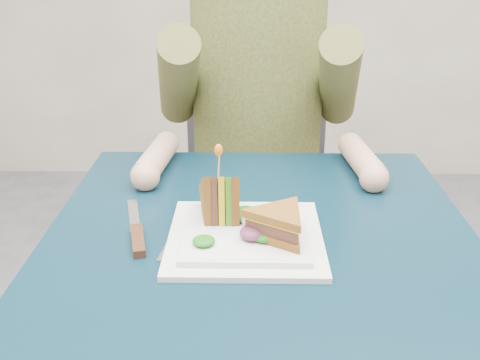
{
  "coord_description": "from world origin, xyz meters",
  "views": [
    {
      "loc": [
        -0.02,
        -0.88,
        1.2
      ],
      "look_at": [
        -0.04,
        0.0,
        0.82
      ],
      "focal_mm": 42.0,
      "sensor_mm": 36.0,
      "label": 1
    }
  ],
  "objects_px": {
    "plate": "(245,236)",
    "sandwich_flat": "(279,224)",
    "table": "(260,265)",
    "knife": "(137,235)",
    "diner": "(258,62)",
    "fork": "(175,235)",
    "chair": "(256,180)",
    "sandwich_upright": "(219,200)"
  },
  "relations": [
    {
      "from": "knife",
      "to": "plate",
      "type": "bearing_deg",
      "value": -1.05
    },
    {
      "from": "diner",
      "to": "knife",
      "type": "height_order",
      "value": "diner"
    },
    {
      "from": "fork",
      "to": "plate",
      "type": "bearing_deg",
      "value": -4.99
    },
    {
      "from": "chair",
      "to": "plate",
      "type": "bearing_deg",
      "value": -92.16
    },
    {
      "from": "chair",
      "to": "plate",
      "type": "relative_size",
      "value": 3.58
    },
    {
      "from": "table",
      "to": "sandwich_flat",
      "type": "relative_size",
      "value": 4.33
    },
    {
      "from": "table",
      "to": "sandwich_flat",
      "type": "height_order",
      "value": "sandwich_flat"
    },
    {
      "from": "table",
      "to": "sandwich_flat",
      "type": "bearing_deg",
      "value": -68.73
    },
    {
      "from": "sandwich_upright",
      "to": "knife",
      "type": "height_order",
      "value": "sandwich_upright"
    },
    {
      "from": "diner",
      "to": "sandwich_flat",
      "type": "height_order",
      "value": "diner"
    },
    {
      "from": "sandwich_flat",
      "to": "sandwich_upright",
      "type": "height_order",
      "value": "sandwich_upright"
    },
    {
      "from": "chair",
      "to": "sandwich_upright",
      "type": "relative_size",
      "value": 6.93
    },
    {
      "from": "diner",
      "to": "plate",
      "type": "distance_m",
      "value": 0.61
    },
    {
      "from": "plate",
      "to": "fork",
      "type": "bearing_deg",
      "value": 175.01
    },
    {
      "from": "diner",
      "to": "sandwich_flat",
      "type": "relative_size",
      "value": 4.3
    },
    {
      "from": "fork",
      "to": "diner",
      "type": "bearing_deg",
      "value": 75.71
    },
    {
      "from": "plate",
      "to": "sandwich_upright",
      "type": "relative_size",
      "value": 1.94
    },
    {
      "from": "table",
      "to": "sandwich_upright",
      "type": "height_order",
      "value": "sandwich_upright"
    },
    {
      "from": "table",
      "to": "plate",
      "type": "distance_m",
      "value": 0.1
    },
    {
      "from": "plate",
      "to": "knife",
      "type": "distance_m",
      "value": 0.19
    },
    {
      "from": "table",
      "to": "diner",
      "type": "height_order",
      "value": "diner"
    },
    {
      "from": "chair",
      "to": "sandwich_flat",
      "type": "distance_m",
      "value": 0.76
    },
    {
      "from": "knife",
      "to": "fork",
      "type": "bearing_deg",
      "value": 6.3
    },
    {
      "from": "diner",
      "to": "sandwich_upright",
      "type": "relative_size",
      "value": 5.55
    },
    {
      "from": "knife",
      "to": "sandwich_upright",
      "type": "bearing_deg",
      "value": 16.64
    },
    {
      "from": "sandwich_upright",
      "to": "sandwich_flat",
      "type": "bearing_deg",
      "value": -34.77
    },
    {
      "from": "plate",
      "to": "sandwich_upright",
      "type": "xyz_separation_m",
      "value": [
        -0.05,
        0.05,
        0.05
      ]
    },
    {
      "from": "chair",
      "to": "knife",
      "type": "xyz_separation_m",
      "value": [
        -0.21,
        -0.7,
        0.2
      ]
    },
    {
      "from": "table",
      "to": "knife",
      "type": "bearing_deg",
      "value": -167.89
    },
    {
      "from": "knife",
      "to": "chair",
      "type": "bearing_deg",
      "value": 73.09
    },
    {
      "from": "fork",
      "to": "sandwich_flat",
      "type": "bearing_deg",
      "value": -11.45
    },
    {
      "from": "chair",
      "to": "sandwich_flat",
      "type": "relative_size",
      "value": 5.37
    },
    {
      "from": "table",
      "to": "knife",
      "type": "xyz_separation_m",
      "value": [
        -0.21,
        -0.05,
        0.09
      ]
    },
    {
      "from": "plate",
      "to": "diner",
      "type": "bearing_deg",
      "value": 87.43
    },
    {
      "from": "plate",
      "to": "fork",
      "type": "height_order",
      "value": "plate"
    },
    {
      "from": "plate",
      "to": "sandwich_flat",
      "type": "relative_size",
      "value": 1.5
    },
    {
      "from": "table",
      "to": "plate",
      "type": "xyz_separation_m",
      "value": [
        -0.03,
        -0.05,
        0.09
      ]
    },
    {
      "from": "fork",
      "to": "knife",
      "type": "xyz_separation_m",
      "value": [
        -0.06,
        -0.01,
        0.0
      ]
    },
    {
      "from": "table",
      "to": "fork",
      "type": "height_order",
      "value": "fork"
    },
    {
      "from": "chair",
      "to": "diner",
      "type": "relative_size",
      "value": 1.25
    },
    {
      "from": "sandwich_upright",
      "to": "knife",
      "type": "distance_m",
      "value": 0.15
    },
    {
      "from": "chair",
      "to": "fork",
      "type": "xyz_separation_m",
      "value": [
        -0.15,
        -0.69,
        0.19
      ]
    }
  ]
}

